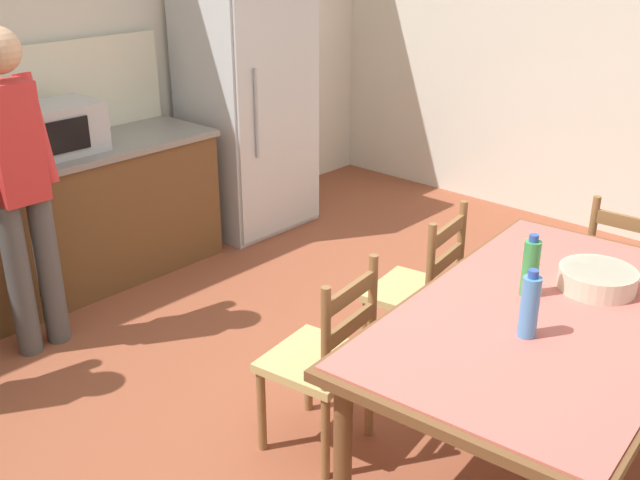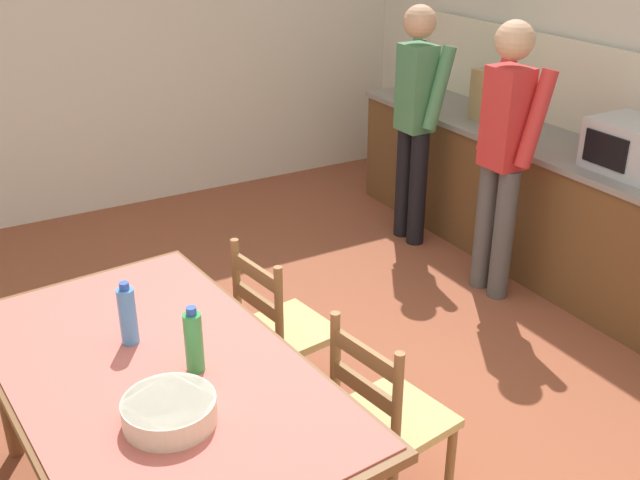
% 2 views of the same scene
% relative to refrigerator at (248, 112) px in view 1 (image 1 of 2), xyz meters
% --- Properties ---
extents(ground_plane, '(8.32, 8.32, 0.00)m').
position_rel_refrigerator_xyz_m(ground_plane, '(-1.51, -2.19, -0.89)').
color(ground_plane, brown).
extents(wall_back, '(6.52, 0.12, 2.90)m').
position_rel_refrigerator_xyz_m(wall_back, '(-1.51, 0.47, 0.56)').
color(wall_back, silver).
rests_on(wall_back, ground).
extents(refrigerator, '(0.84, 0.73, 1.78)m').
position_rel_refrigerator_xyz_m(refrigerator, '(0.00, 0.00, 0.00)').
color(refrigerator, silver).
rests_on(refrigerator, ground).
extents(microwave, '(0.50, 0.39, 0.30)m').
position_rel_refrigerator_xyz_m(microwave, '(-1.53, 0.02, 0.16)').
color(microwave, '#B2B7BC').
rests_on(microwave, kitchen_counter).
extents(dining_table, '(1.90, 1.19, 0.77)m').
position_rel_refrigerator_xyz_m(dining_table, '(-1.17, -3.02, -0.19)').
color(dining_table, brown).
rests_on(dining_table, ground).
extents(bottle_near_centre, '(0.07, 0.07, 0.27)m').
position_rel_refrigerator_xyz_m(bottle_near_centre, '(-1.40, -3.04, 0.01)').
color(bottle_near_centre, '#4C8ED6').
rests_on(bottle_near_centre, dining_table).
extents(bottle_off_centre, '(0.07, 0.07, 0.27)m').
position_rel_refrigerator_xyz_m(bottle_off_centre, '(-1.09, -2.88, 0.01)').
color(bottle_off_centre, green).
rests_on(bottle_off_centre, dining_table).
extents(serving_bowl, '(0.32, 0.32, 0.09)m').
position_rel_refrigerator_xyz_m(serving_bowl, '(-0.85, -3.07, -0.07)').
color(serving_bowl, beige).
rests_on(serving_bowl, dining_table).
extents(chair_head_end, '(0.42, 0.44, 0.91)m').
position_rel_refrigerator_xyz_m(chair_head_end, '(0.02, -2.91, -0.45)').
color(chair_head_end, olive).
rests_on(chair_head_end, ground).
extents(chair_side_far_left, '(0.47, 0.45, 0.91)m').
position_rel_refrigerator_xyz_m(chair_side_far_left, '(-1.65, -2.25, -0.45)').
color(chair_side_far_left, olive).
rests_on(chair_side_far_left, ground).
extents(chair_side_far_right, '(0.48, 0.46, 0.91)m').
position_rel_refrigerator_xyz_m(chair_side_far_right, '(-0.83, -2.18, -0.45)').
color(chair_side_far_right, olive).
rests_on(chair_side_far_right, ground).
extents(person_at_counter, '(0.44, 0.30, 1.74)m').
position_rel_refrigerator_xyz_m(person_at_counter, '(-2.06, -0.50, 0.09)').
color(person_at_counter, '#4C4C4C').
rests_on(person_at_counter, ground).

